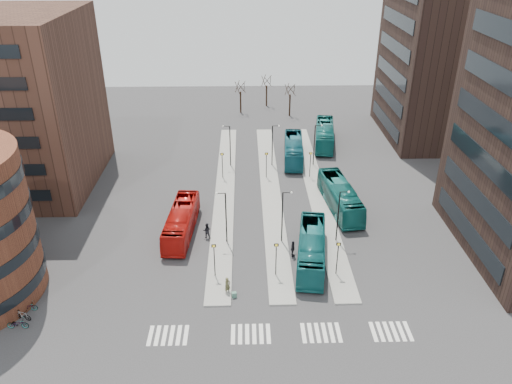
{
  "coord_description": "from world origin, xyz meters",
  "views": [
    {
      "loc": [
        -1.33,
        -27.85,
        30.43
      ],
      "look_at": [
        -0.15,
        20.39,
        5.0
      ],
      "focal_mm": 35.0,
      "sensor_mm": 36.0,
      "label": 1
    }
  ],
  "objects_px": {
    "commuter_c": "(304,251)",
    "bicycle_near": "(18,324)",
    "suitcase": "(234,295)",
    "teal_bus_c": "(340,197)",
    "bicycle_mid": "(22,315)",
    "teal_bus_d": "(325,135)",
    "red_bus": "(181,221)",
    "traveller": "(228,286)",
    "bicycle_far": "(27,307)",
    "teal_bus_b": "(293,150)",
    "commuter_a": "(207,231)",
    "teal_bus_a": "(311,249)",
    "commuter_b": "(293,249)"
  },
  "relations": [
    {
      "from": "red_bus",
      "to": "teal_bus_c",
      "type": "bearing_deg",
      "value": 19.58
    },
    {
      "from": "suitcase",
      "to": "commuter_a",
      "type": "distance_m",
      "value": 10.78
    },
    {
      "from": "teal_bus_b",
      "to": "suitcase",
      "type": "bearing_deg",
      "value": -100.54
    },
    {
      "from": "teal_bus_b",
      "to": "bicycle_near",
      "type": "relative_size",
      "value": 5.97
    },
    {
      "from": "teal_bus_a",
      "to": "teal_bus_b",
      "type": "distance_m",
      "value": 25.9
    },
    {
      "from": "teal_bus_c",
      "to": "bicycle_mid",
      "type": "relative_size",
      "value": 6.86
    },
    {
      "from": "teal_bus_b",
      "to": "teal_bus_d",
      "type": "bearing_deg",
      "value": 51.16
    },
    {
      "from": "traveller",
      "to": "commuter_b",
      "type": "height_order",
      "value": "commuter_b"
    },
    {
      "from": "teal_bus_b",
      "to": "teal_bus_c",
      "type": "bearing_deg",
      "value": -69.42
    },
    {
      "from": "commuter_a",
      "to": "bicycle_far",
      "type": "height_order",
      "value": "commuter_a"
    },
    {
      "from": "teal_bus_c",
      "to": "bicycle_near",
      "type": "height_order",
      "value": "teal_bus_c"
    },
    {
      "from": "bicycle_far",
      "to": "bicycle_mid",
      "type": "bearing_deg",
      "value": 171.19
    },
    {
      "from": "commuter_c",
      "to": "teal_bus_b",
      "type": "bearing_deg",
      "value": 176.25
    },
    {
      "from": "suitcase",
      "to": "red_bus",
      "type": "height_order",
      "value": "red_bus"
    },
    {
      "from": "teal_bus_c",
      "to": "bicycle_near",
      "type": "bearing_deg",
      "value": -153.85
    },
    {
      "from": "commuter_c",
      "to": "traveller",
      "type": "bearing_deg",
      "value": -56.2
    },
    {
      "from": "suitcase",
      "to": "bicycle_far",
      "type": "distance_m",
      "value": 18.59
    },
    {
      "from": "teal_bus_b",
      "to": "commuter_b",
      "type": "distance_m",
      "value": 25.07
    },
    {
      "from": "commuter_c",
      "to": "bicycle_near",
      "type": "bearing_deg",
      "value": -70.46
    },
    {
      "from": "suitcase",
      "to": "bicycle_mid",
      "type": "height_order",
      "value": "bicycle_mid"
    },
    {
      "from": "commuter_a",
      "to": "bicycle_far",
      "type": "xyz_separation_m",
      "value": [
        -15.36,
        -11.77,
        -0.45
      ]
    },
    {
      "from": "suitcase",
      "to": "bicycle_mid",
      "type": "distance_m",
      "value": 18.71
    },
    {
      "from": "teal_bus_b",
      "to": "teal_bus_d",
      "type": "relative_size",
      "value": 0.96
    },
    {
      "from": "suitcase",
      "to": "commuter_c",
      "type": "xyz_separation_m",
      "value": [
        7.18,
        6.01,
        0.65
      ]
    },
    {
      "from": "teal_bus_a",
      "to": "teal_bus_d",
      "type": "xyz_separation_m",
      "value": [
        5.99,
        31.71,
        0.06
      ]
    },
    {
      "from": "traveller",
      "to": "commuter_a",
      "type": "relative_size",
      "value": 0.98
    },
    {
      "from": "bicycle_near",
      "to": "bicycle_far",
      "type": "distance_m",
      "value": 2.18
    },
    {
      "from": "traveller",
      "to": "commuter_c",
      "type": "distance_m",
      "value": 9.49
    },
    {
      "from": "suitcase",
      "to": "commuter_c",
      "type": "relative_size",
      "value": 0.29
    },
    {
      "from": "commuter_a",
      "to": "commuter_c",
      "type": "height_order",
      "value": "commuter_c"
    },
    {
      "from": "suitcase",
      "to": "teal_bus_b",
      "type": "distance_m",
      "value": 32.52
    },
    {
      "from": "teal_bus_b",
      "to": "commuter_c",
      "type": "xyz_separation_m",
      "value": [
        -1.19,
        -25.39,
        -0.63
      ]
    },
    {
      "from": "red_bus",
      "to": "traveller",
      "type": "bearing_deg",
      "value": -59.08
    },
    {
      "from": "teal_bus_b",
      "to": "commuter_a",
      "type": "distance_m",
      "value": 24.07
    },
    {
      "from": "teal_bus_c",
      "to": "bicycle_mid",
      "type": "height_order",
      "value": "teal_bus_c"
    },
    {
      "from": "commuter_b",
      "to": "commuter_c",
      "type": "distance_m",
      "value": 1.21
    },
    {
      "from": "teal_bus_a",
      "to": "teal_bus_d",
      "type": "distance_m",
      "value": 32.27
    },
    {
      "from": "commuter_a",
      "to": "commuter_c",
      "type": "relative_size",
      "value": 0.98
    },
    {
      "from": "commuter_b",
      "to": "teal_bus_b",
      "type": "bearing_deg",
      "value": 0.74
    },
    {
      "from": "bicycle_near",
      "to": "teal_bus_a",
      "type": "bearing_deg",
      "value": -69.96
    },
    {
      "from": "suitcase",
      "to": "teal_bus_c",
      "type": "bearing_deg",
      "value": 37.9
    },
    {
      "from": "commuter_c",
      "to": "suitcase",
      "type": "bearing_deg",
      "value": -51.14
    },
    {
      "from": "teal_bus_b",
      "to": "bicycle_mid",
      "type": "relative_size",
      "value": 6.52
    },
    {
      "from": "bicycle_mid",
      "to": "teal_bus_c",
      "type": "bearing_deg",
      "value": -42.07
    },
    {
      "from": "teal_bus_b",
      "to": "bicycle_mid",
      "type": "bearing_deg",
      "value": -123.96
    },
    {
      "from": "teal_bus_b",
      "to": "bicycle_near",
      "type": "distance_m",
      "value": 44.2
    },
    {
      "from": "bicycle_near",
      "to": "bicycle_far",
      "type": "xyz_separation_m",
      "value": [
        0.0,
        2.17,
        -0.04
      ]
    },
    {
      "from": "teal_bus_c",
      "to": "teal_bus_a",
      "type": "bearing_deg",
      "value": -120.52
    },
    {
      "from": "suitcase",
      "to": "commuter_b",
      "type": "bearing_deg",
      "value": 32.29
    },
    {
      "from": "teal_bus_d",
      "to": "bicycle_near",
      "type": "distance_m",
      "value": 52.16
    }
  ]
}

